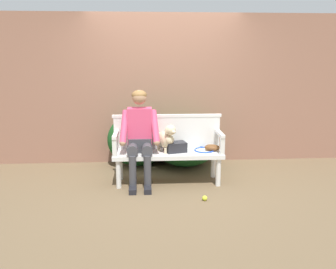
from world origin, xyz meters
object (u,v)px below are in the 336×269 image
tennis_racket (204,150)px  tennis_ball (205,198)px  garden_bench (168,156)px  dog_on_bench (166,138)px  baseball_glove (212,148)px  sports_bag (176,147)px  person_seated (140,134)px

tennis_racket → tennis_ball: size_ratio=8.68×
garden_bench → tennis_racket: (0.52, 0.05, 0.07)m
dog_on_bench → baseball_glove: dog_on_bench is taller
garden_bench → tennis_racket: bearing=5.3°
garden_bench → tennis_racket: size_ratio=2.70×
tennis_racket → dog_on_bench: bearing=-172.6°
baseball_glove → sports_bag: (-0.53, -0.03, 0.03)m
tennis_racket → baseball_glove: baseball_glove is taller
dog_on_bench → tennis_ball: bearing=-56.4°
tennis_racket → person_seated: bearing=-176.3°
dog_on_bench → tennis_ball: (0.44, -0.67, -0.63)m
tennis_ball → sports_bag: bearing=114.6°
sports_bag → tennis_ball: 0.90m
tennis_racket → tennis_ball: 0.86m
tennis_racket → tennis_ball: (-0.10, -0.74, -0.43)m
sports_bag → tennis_ball: (0.31, -0.68, -0.50)m
dog_on_bench → tennis_ball: size_ratio=6.14×
garden_bench → baseball_glove: 0.64m
garden_bench → tennis_ball: size_ratio=23.39×
dog_on_bench → tennis_racket: dog_on_bench is taller
garden_bench → tennis_ball: bearing=-58.6°
person_seated → dog_on_bench: bearing=-1.7°
person_seated → dog_on_bench: 0.38m
sports_bag → tennis_ball: bearing=-65.4°
garden_bench → baseball_glove: baseball_glove is taller
garden_bench → person_seated: size_ratio=1.16×
person_seated → tennis_ball: person_seated is taller
person_seated → sports_bag: person_seated is taller
tennis_racket → tennis_ball: tennis_racket is taller
tennis_ball → tennis_racket: bearing=82.4°
dog_on_bench → sports_bag: (0.13, 0.01, -0.13)m
baseball_glove → sports_bag: size_ratio=0.79×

